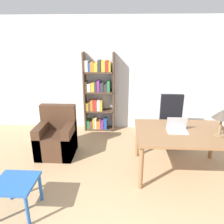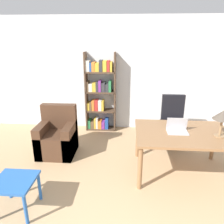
{
  "view_description": "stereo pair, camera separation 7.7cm",
  "coord_description": "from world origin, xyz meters",
  "px_view_note": "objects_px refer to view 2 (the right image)",
  "views": [
    {
      "loc": [
        -0.07,
        -0.76,
        2.23
      ],
      "look_at": [
        -0.26,
        2.77,
        1.0
      ],
      "focal_mm": 35.0,
      "sensor_mm": 36.0,
      "label": 1
    },
    {
      "loc": [
        0.01,
        -0.75,
        2.23
      ],
      "look_at": [
        -0.26,
        2.77,
        1.0
      ],
      "focal_mm": 35.0,
      "sensor_mm": 36.0,
      "label": 2
    }
  ],
  "objects_px": {
    "armchair": "(57,138)",
    "bookshelf": "(99,95)",
    "office_chair": "(173,123)",
    "desk": "(183,137)",
    "side_table_blue": "(15,185)",
    "laptop": "(177,129)",
    "table_lamp": "(223,116)"
  },
  "relations": [
    {
      "from": "side_table_blue",
      "to": "desk",
      "type": "bearing_deg",
      "value": 23.96
    },
    {
      "from": "bookshelf",
      "to": "desk",
      "type": "bearing_deg",
      "value": -47.75
    },
    {
      "from": "laptop",
      "to": "side_table_blue",
      "type": "bearing_deg",
      "value": -154.89
    },
    {
      "from": "laptop",
      "to": "bookshelf",
      "type": "distance_m",
      "value": 2.32
    },
    {
      "from": "side_table_blue",
      "to": "bookshelf",
      "type": "height_order",
      "value": "bookshelf"
    },
    {
      "from": "desk",
      "to": "bookshelf",
      "type": "distance_m",
      "value": 2.4
    },
    {
      "from": "laptop",
      "to": "armchair",
      "type": "height_order",
      "value": "laptop"
    },
    {
      "from": "desk",
      "to": "side_table_blue",
      "type": "height_order",
      "value": "desk"
    },
    {
      "from": "laptop",
      "to": "armchair",
      "type": "distance_m",
      "value": 2.29
    },
    {
      "from": "desk",
      "to": "office_chair",
      "type": "xyz_separation_m",
      "value": [
        0.06,
        1.12,
        -0.2
      ]
    },
    {
      "from": "office_chair",
      "to": "bookshelf",
      "type": "distance_m",
      "value": 1.84
    },
    {
      "from": "desk",
      "to": "bookshelf",
      "type": "xyz_separation_m",
      "value": [
        -1.61,
        1.77,
        0.23
      ]
    },
    {
      "from": "laptop",
      "to": "side_table_blue",
      "type": "relative_size",
      "value": 0.64
    },
    {
      "from": "table_lamp",
      "to": "bookshelf",
      "type": "xyz_separation_m",
      "value": [
        -2.13,
        1.88,
        -0.19
      ]
    },
    {
      "from": "side_table_blue",
      "to": "bookshelf",
      "type": "bearing_deg",
      "value": 75.02
    },
    {
      "from": "laptop",
      "to": "bookshelf",
      "type": "height_order",
      "value": "bookshelf"
    },
    {
      "from": "desk",
      "to": "bookshelf",
      "type": "bearing_deg",
      "value": 132.25
    },
    {
      "from": "office_chair",
      "to": "armchair",
      "type": "relative_size",
      "value": 1.11
    },
    {
      "from": "laptop",
      "to": "side_table_blue",
      "type": "height_order",
      "value": "laptop"
    },
    {
      "from": "armchair",
      "to": "bookshelf",
      "type": "bearing_deg",
      "value": 61.81
    },
    {
      "from": "laptop",
      "to": "side_table_blue",
      "type": "distance_m",
      "value": 2.53
    },
    {
      "from": "desk",
      "to": "armchair",
      "type": "height_order",
      "value": "armchair"
    },
    {
      "from": "armchair",
      "to": "side_table_blue",
      "type": "bearing_deg",
      "value": -92.66
    },
    {
      "from": "armchair",
      "to": "bookshelf",
      "type": "height_order",
      "value": "bookshelf"
    },
    {
      "from": "armchair",
      "to": "bookshelf",
      "type": "relative_size",
      "value": 0.5
    },
    {
      "from": "bookshelf",
      "to": "table_lamp",
      "type": "bearing_deg",
      "value": -41.35
    },
    {
      "from": "desk",
      "to": "office_chair",
      "type": "distance_m",
      "value": 1.14
    },
    {
      "from": "desk",
      "to": "table_lamp",
      "type": "distance_m",
      "value": 0.68
    },
    {
      "from": "desk",
      "to": "bookshelf",
      "type": "height_order",
      "value": "bookshelf"
    },
    {
      "from": "desk",
      "to": "side_table_blue",
      "type": "xyz_separation_m",
      "value": [
        -2.36,
        -1.05,
        -0.28
      ]
    },
    {
      "from": "table_lamp",
      "to": "side_table_blue",
      "type": "distance_m",
      "value": 3.12
    },
    {
      "from": "office_chair",
      "to": "bookshelf",
      "type": "bearing_deg",
      "value": 158.7
    }
  ]
}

